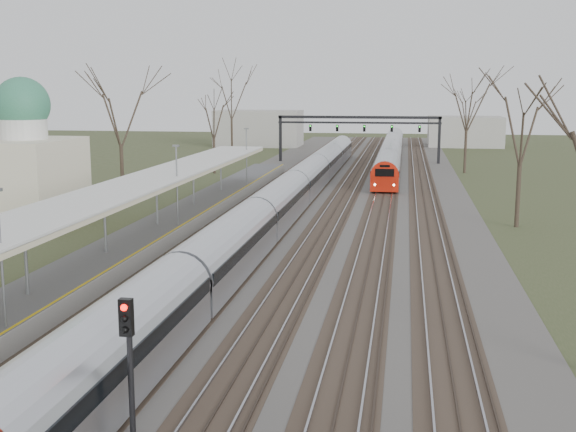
% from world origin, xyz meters
% --- Properties ---
extents(track_bed, '(24.00, 160.00, 0.22)m').
position_xyz_m(track_bed, '(0.26, 55.00, 0.06)').
color(track_bed, '#474442').
rests_on(track_bed, ground).
extents(platform, '(3.50, 69.00, 1.00)m').
position_xyz_m(platform, '(-9.05, 37.50, 0.50)').
color(platform, '#9E9B93').
rests_on(platform, ground).
extents(canopy, '(4.10, 50.00, 3.11)m').
position_xyz_m(canopy, '(-9.05, 32.99, 3.93)').
color(canopy, slate).
rests_on(canopy, platform).
extents(dome_building, '(10.00, 8.00, 10.30)m').
position_xyz_m(dome_building, '(-21.71, 38.00, 3.72)').
color(dome_building, beige).
rests_on(dome_building, ground).
extents(signal_gantry, '(21.00, 0.59, 6.08)m').
position_xyz_m(signal_gantry, '(0.29, 84.99, 4.91)').
color(signal_gantry, black).
rests_on(signal_gantry, ground).
extents(tree_west_far, '(5.50, 5.50, 11.33)m').
position_xyz_m(tree_west_far, '(-17.00, 48.00, 8.02)').
color(tree_west_far, '#2D231C').
rests_on(tree_west_far, ground).
extents(tree_east_far, '(5.00, 5.00, 10.30)m').
position_xyz_m(tree_east_far, '(14.00, 42.00, 7.29)').
color(tree_east_far, '#2D231C').
rests_on(tree_east_far, ground).
extents(train_near, '(2.62, 90.21, 3.05)m').
position_xyz_m(train_near, '(-2.50, 47.91, 1.48)').
color(train_near, '#B5B8C0').
rests_on(train_near, ground).
extents(train_far, '(2.62, 60.21, 3.05)m').
position_xyz_m(train_far, '(4.50, 86.11, 1.48)').
color(train_far, '#B5B8C0').
rests_on(train_far, ground).
extents(signal_post, '(0.35, 0.45, 4.10)m').
position_xyz_m(signal_post, '(-0.75, 8.29, 2.72)').
color(signal_post, black).
rests_on(signal_post, ground).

